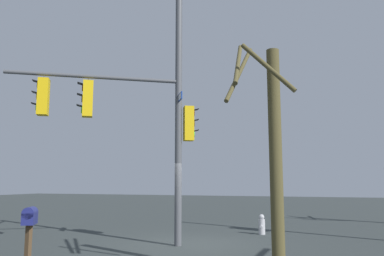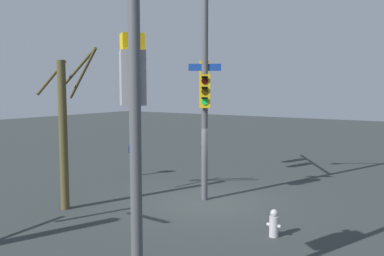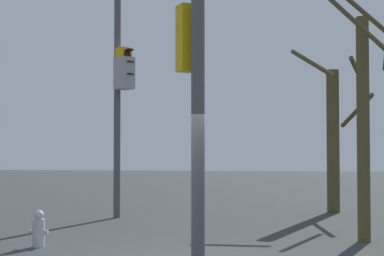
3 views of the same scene
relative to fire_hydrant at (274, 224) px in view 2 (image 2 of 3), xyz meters
name	(u,v)px [view 2 (image 2 of 3)]	position (x,y,z in m)	size (l,w,h in m)	color
ground_plane	(209,202)	(3.05, -1.82, -0.34)	(80.00, 80.00, 0.00)	#313837
main_signal_pole_assembly	(201,67)	(4.06, -2.88, 4.27)	(3.29, 5.99, 8.62)	#4C4F54
secondary_pole_assembly	(134,88)	(0.55, 4.79, 3.52)	(0.66, 0.64, 7.18)	#4C4F54
fire_hydrant	(274,224)	(0.00, 0.00, 0.00)	(0.38, 0.24, 0.73)	#B2B2B7
mailbox	(134,151)	(7.95, -3.59, 0.76)	(0.50, 0.42, 1.41)	#4C3823
bare_tree_across_street	(64,128)	(6.56, 1.27, 2.28)	(1.78, 1.45, 5.16)	#4F4728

